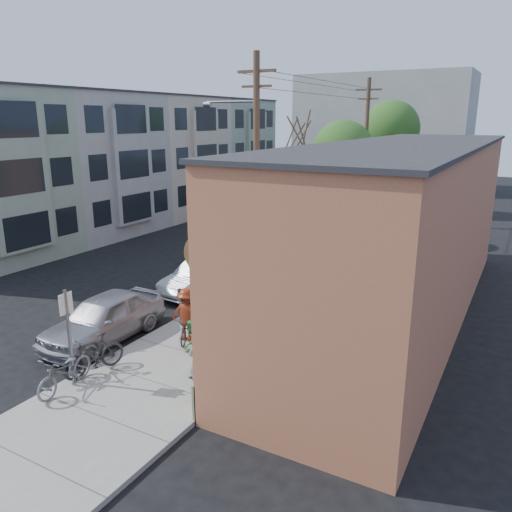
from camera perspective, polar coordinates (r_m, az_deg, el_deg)
The scene contains 27 objects.
ground at distance 20.46m, azimuth -13.65°, elevation -6.36°, with size 120.00×120.00×0.00m, color black.
sidewalk at distance 27.36m, azimuth 8.93°, elevation -0.37°, with size 4.50×58.00×0.15m, color gray.
cafe_building at distance 19.69m, azimuth 16.19°, elevation 2.68°, with size 6.60×20.20×6.61m.
apartment_row at distance 37.49m, azimuth -13.15°, elevation 10.55°, with size 6.30×32.00×9.00m.
end_cap_building at distance 57.84m, azimuth 14.20°, elevation 13.57°, with size 18.00×8.00×12.00m, color #999994.
sign_post at distance 14.94m, azimuth -20.64°, elevation -7.68°, with size 0.07×0.45×2.80m.
parking_meter_near at distance 18.74m, azimuth -8.70°, elevation -4.92°, with size 0.14×0.14×1.24m.
parking_meter_far at distance 24.83m, azimuth 1.92°, elevation 0.35°, with size 0.14×0.14×1.24m.
utility_pole_near at distance 22.21m, azimuth -0.08°, elevation 10.18°, with size 3.57×0.28×10.00m.
utility_pole_far at distance 36.94m, azimuth 12.39°, elevation 11.84°, with size 1.80×0.28×10.00m.
tree_bare at distance 25.28m, azimuth 4.43°, elevation 5.62°, with size 0.24×0.24×6.00m.
tree_leafy_mid at distance 31.36m, azimuth 9.89°, elevation 11.70°, with size 3.71×3.71×7.24m.
tree_leafy_far at distance 42.05m, azimuth 15.20°, elevation 13.85°, with size 4.42×4.42×8.72m.
patio_chair_a at distance 14.42m, azimuth -5.16°, elevation -13.01°, with size 0.50×0.50×0.88m, color #13462A, non-canonical shape.
patio_chair_b at distance 14.19m, azimuth -5.82°, elevation -13.54°, with size 0.50×0.50×0.88m, color #13462A, non-canonical shape.
patron_grey at distance 14.16m, azimuth -6.66°, elevation -11.72°, with size 0.62×0.41×1.71m, color gray.
patron_green at distance 14.81m, azimuth -7.23°, elevation -10.37°, with size 0.85×0.66×1.75m, color #2E7333.
cyclist at distance 17.06m, azimuth -7.86°, elevation -6.62°, with size 1.20×0.69×1.86m, color maroon.
cyclist_bike at distance 17.25m, azimuth -7.80°, elevation -8.11°, with size 0.59×1.69×0.89m, color black.
parked_bike_a at distance 15.70m, azimuth -18.06°, elevation -10.65°, with size 0.56×1.97×1.18m, color black.
parked_bike_b at distance 15.12m, azimuth -20.97°, elevation -12.23°, with size 0.71×2.04×1.07m, color slate.
car_0 at distance 18.07m, azimuth -17.01°, elevation -6.79°, with size 1.93×4.81×1.64m, color #A7A7AE.
car_1 at distance 22.17m, azimuth -6.43°, elevation -2.37°, with size 1.48×4.25×1.40m, color #B3B6BC.
car_2 at distance 26.66m, azimuth -0.28°, elevation 1.02°, with size 2.24×5.51×1.60m, color black.
car_3 at distance 31.54m, azimuth 5.26°, elevation 3.00°, with size 2.26×4.90×1.36m, color #B1B6BA.
car_4 at distance 36.52m, azimuth 8.62°, elevation 4.84°, with size 1.76×5.04×1.66m, color #97989E.
bus at distance 43.55m, azimuth 7.02°, elevation 7.67°, with size 2.74×11.72×3.27m, color white.
Camera 1 is at (13.13, -13.81, 7.45)m, focal length 35.00 mm.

